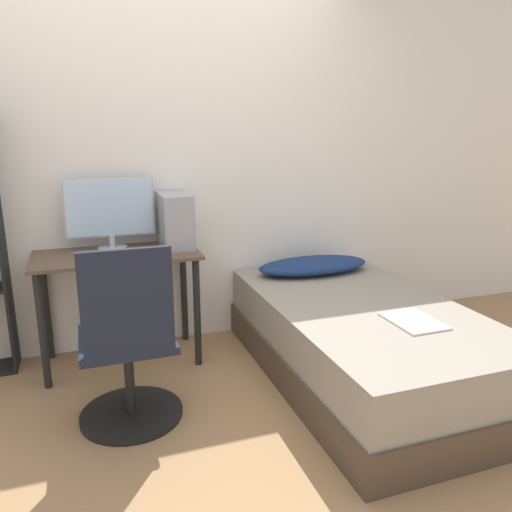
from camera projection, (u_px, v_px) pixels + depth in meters
ground_plane at (215, 442)px, 2.42m from camera, size 14.00×14.00×0.00m
wall_back at (160, 163)px, 3.32m from camera, size 8.00×0.05×2.50m
desk at (118, 273)px, 3.12m from camera, size 1.00×0.52×0.72m
office_chair at (129, 357)px, 2.49m from camera, size 0.53×0.53×0.96m
bed at (362, 341)px, 3.01m from camera, size 1.09×1.90×0.47m
pillow at (313, 265)px, 3.57m from camera, size 0.82×0.36×0.11m
magazine at (414, 321)px, 2.67m from camera, size 0.24×0.32×0.01m
monitor at (110, 211)px, 3.16m from camera, size 0.55×0.19×0.45m
keyboard at (121, 256)px, 2.99m from camera, size 0.35×0.13×0.02m
pc_tower at (175, 221)px, 3.23m from camera, size 0.19×0.34×0.35m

